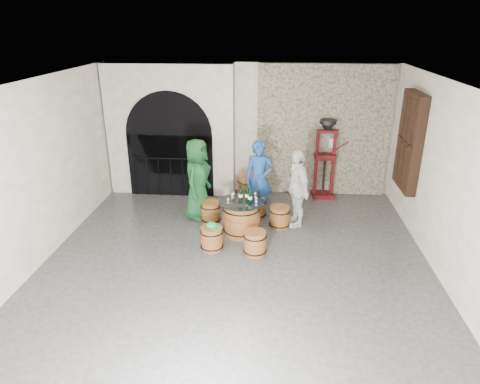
# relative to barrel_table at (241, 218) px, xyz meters

# --- Properties ---
(ground) EXTENTS (8.00, 8.00, 0.00)m
(ground) POSITION_rel_barrel_table_xyz_m (-0.01, -1.54, -0.36)
(ground) COLOR #323234
(ground) RESTS_ON ground
(wall_back) EXTENTS (8.00, 0.00, 8.00)m
(wall_back) POSITION_rel_barrel_table_xyz_m (-0.01, 2.46, 1.24)
(wall_back) COLOR silver
(wall_back) RESTS_ON ground
(wall_left) EXTENTS (0.00, 8.00, 8.00)m
(wall_left) POSITION_rel_barrel_table_xyz_m (-3.51, -1.54, 1.24)
(wall_left) COLOR silver
(wall_left) RESTS_ON ground
(wall_right) EXTENTS (0.00, 8.00, 8.00)m
(wall_right) POSITION_rel_barrel_table_xyz_m (3.49, -1.54, 1.24)
(wall_right) COLOR silver
(wall_right) RESTS_ON ground
(ceiling) EXTENTS (8.00, 8.00, 0.00)m
(ceiling) POSITION_rel_barrel_table_xyz_m (-0.01, -1.54, 2.84)
(ceiling) COLOR beige
(ceiling) RESTS_ON wall_back
(stone_facing_panel) EXTENTS (3.20, 0.12, 3.18)m
(stone_facing_panel) POSITION_rel_barrel_table_xyz_m (1.79, 2.40, 1.24)
(stone_facing_panel) COLOR #9D947D
(stone_facing_panel) RESTS_ON ground
(arched_opening) EXTENTS (3.10, 0.60, 3.19)m
(arched_opening) POSITION_rel_barrel_table_xyz_m (-1.91, 2.20, 1.23)
(arched_opening) COLOR silver
(arched_opening) RESTS_ON ground
(shuttered_window) EXTENTS (0.23, 1.10, 2.00)m
(shuttered_window) POSITION_rel_barrel_table_xyz_m (3.37, 0.86, 1.44)
(shuttered_window) COLOR black
(shuttered_window) RESTS_ON wall_right
(barrel_table) EXTENTS (0.93, 0.93, 0.72)m
(barrel_table) POSITION_rel_barrel_table_xyz_m (0.00, 0.00, 0.00)
(barrel_table) COLOR brown
(barrel_table) RESTS_ON ground
(barrel_stool_left) EXTENTS (0.44, 0.44, 0.47)m
(barrel_stool_left) POSITION_rel_barrel_table_xyz_m (-0.71, 0.50, -0.12)
(barrel_stool_left) COLOR brown
(barrel_stool_left) RESTS_ON ground
(barrel_stool_far) EXTENTS (0.44, 0.44, 0.47)m
(barrel_stool_far) POSITION_rel_barrel_table_xyz_m (0.26, 0.83, -0.12)
(barrel_stool_far) COLOR brown
(barrel_stool_far) RESTS_ON ground
(barrel_stool_right) EXTENTS (0.44, 0.44, 0.47)m
(barrel_stool_right) POSITION_rel_barrel_table_xyz_m (0.78, 0.37, -0.12)
(barrel_stool_right) COLOR brown
(barrel_stool_right) RESTS_ON ground
(barrel_stool_near_right) EXTENTS (0.44, 0.44, 0.47)m
(barrel_stool_near_right) POSITION_rel_barrel_table_xyz_m (0.32, -0.81, -0.12)
(barrel_stool_near_right) COLOR brown
(barrel_stool_near_right) RESTS_ON ground
(barrel_stool_near_left) EXTENTS (0.44, 0.44, 0.47)m
(barrel_stool_near_left) POSITION_rel_barrel_table_xyz_m (-0.51, -0.70, -0.12)
(barrel_stool_near_left) COLOR brown
(barrel_stool_near_left) RESTS_ON ground
(green_cap) EXTENTS (0.25, 0.21, 0.11)m
(green_cap) POSITION_rel_barrel_table_xyz_m (-0.51, -0.70, 0.16)
(green_cap) COLOR #0E9B41
(green_cap) RESTS_ON barrel_stool_near_left
(person_green) EXTENTS (0.73, 0.97, 1.80)m
(person_green) POSITION_rel_barrel_table_xyz_m (-1.02, 0.72, 0.54)
(person_green) COLOR #12421F
(person_green) RESTS_ON ground
(person_blue) EXTENTS (0.65, 0.45, 1.71)m
(person_blue) POSITION_rel_barrel_table_xyz_m (0.31, 0.98, 0.50)
(person_blue) COLOR navy
(person_blue) RESTS_ON ground
(person_white) EXTENTS (0.74, 1.06, 1.67)m
(person_white) POSITION_rel_barrel_table_xyz_m (1.12, 0.53, 0.48)
(person_white) COLOR silver
(person_white) RESTS_ON ground
(wine_bottle_left) EXTENTS (0.08, 0.08, 0.32)m
(wine_bottle_left) POSITION_rel_barrel_table_xyz_m (-0.02, 0.07, 0.49)
(wine_bottle_left) COLOR black
(wine_bottle_left) RESTS_ON barrel_table
(wine_bottle_center) EXTENTS (0.08, 0.08, 0.32)m
(wine_bottle_center) POSITION_rel_barrel_table_xyz_m (0.17, -0.03, 0.49)
(wine_bottle_center) COLOR black
(wine_bottle_center) RESTS_ON barrel_table
(wine_bottle_right) EXTENTS (0.08, 0.08, 0.32)m
(wine_bottle_right) POSITION_rel_barrel_table_xyz_m (0.11, 0.08, 0.49)
(wine_bottle_right) COLOR black
(wine_bottle_right) RESTS_ON barrel_table
(tasting_glass_a) EXTENTS (0.05, 0.05, 0.10)m
(tasting_glass_a) POSITION_rel_barrel_table_xyz_m (-0.26, -0.10, 0.41)
(tasting_glass_a) COLOR #B76A23
(tasting_glass_a) RESTS_ON barrel_table
(tasting_glass_b) EXTENTS (0.05, 0.05, 0.10)m
(tasting_glass_b) POSITION_rel_barrel_table_xyz_m (0.30, 0.01, 0.41)
(tasting_glass_b) COLOR #B76A23
(tasting_glass_b) RESTS_ON barrel_table
(tasting_glass_c) EXTENTS (0.05, 0.05, 0.10)m
(tasting_glass_c) POSITION_rel_barrel_table_xyz_m (-0.19, 0.21, 0.41)
(tasting_glass_c) COLOR #B76A23
(tasting_glass_c) RESTS_ON barrel_table
(tasting_glass_d) EXTENTS (0.05, 0.05, 0.10)m
(tasting_glass_d) POSITION_rel_barrel_table_xyz_m (0.26, 0.27, 0.41)
(tasting_glass_d) COLOR #B76A23
(tasting_glass_d) RESTS_ON barrel_table
(tasting_glass_e) EXTENTS (0.05, 0.05, 0.10)m
(tasting_glass_e) POSITION_rel_barrel_table_xyz_m (0.30, -0.16, 0.41)
(tasting_glass_e) COLOR #B76A23
(tasting_glass_e) RESTS_ON barrel_table
(tasting_glass_f) EXTENTS (0.05, 0.05, 0.10)m
(tasting_glass_f) POSITION_rel_barrel_table_xyz_m (-0.20, 0.14, 0.41)
(tasting_glass_f) COLOR #B76A23
(tasting_glass_f) RESTS_ON barrel_table
(side_barrel) EXTENTS (0.54, 0.54, 0.71)m
(side_barrel) POSITION_rel_barrel_table_xyz_m (0.04, 1.56, -0.00)
(side_barrel) COLOR brown
(side_barrel) RESTS_ON ground
(corking_press) EXTENTS (0.81, 0.48, 1.94)m
(corking_press) POSITION_rel_barrel_table_xyz_m (1.86, 2.16, 0.78)
(corking_press) COLOR #510D11
(corking_press) RESTS_ON ground
(control_box) EXTENTS (0.18, 0.10, 0.22)m
(control_box) POSITION_rel_barrel_table_xyz_m (2.04, 2.32, 0.99)
(control_box) COLOR silver
(control_box) RESTS_ON wall_back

